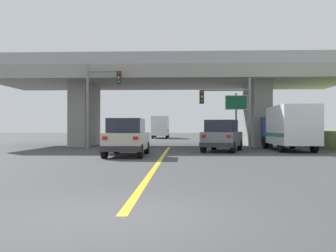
{
  "coord_description": "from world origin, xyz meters",
  "views": [
    {
      "loc": [
        1.05,
        -6.4,
        1.53
      ],
      "look_at": [
        0.07,
        18.89,
        1.65
      ],
      "focal_mm": 40.04,
      "sensor_mm": 36.0,
      "label": 1
    }
  ],
  "objects_px": {
    "box_truck": "(289,127)",
    "highway_sign": "(236,108)",
    "suv_lead": "(127,137)",
    "traffic_signal_nearside": "(231,105)",
    "suv_crossing": "(222,136)",
    "semi_truck_distant": "(161,127)",
    "traffic_signal_farside": "(98,95)"
  },
  "relations": [
    {
      "from": "box_truck",
      "to": "highway_sign",
      "type": "relative_size",
      "value": 1.62
    },
    {
      "from": "suv_lead",
      "to": "traffic_signal_nearside",
      "type": "xyz_separation_m",
      "value": [
        6.45,
        6.56,
        2.14
      ]
    },
    {
      "from": "suv_crossing",
      "to": "box_truck",
      "type": "relative_size",
      "value": 0.69
    },
    {
      "from": "traffic_signal_nearside",
      "to": "semi_truck_distant",
      "type": "height_order",
      "value": "traffic_signal_nearside"
    },
    {
      "from": "suv_crossing",
      "to": "highway_sign",
      "type": "height_order",
      "value": "highway_sign"
    },
    {
      "from": "semi_truck_distant",
      "to": "highway_sign",
      "type": "bearing_deg",
      "value": -74.12
    },
    {
      "from": "traffic_signal_nearside",
      "to": "semi_truck_distant",
      "type": "relative_size",
      "value": 0.68
    },
    {
      "from": "suv_crossing",
      "to": "traffic_signal_nearside",
      "type": "distance_m",
      "value": 3.41
    },
    {
      "from": "traffic_signal_nearside",
      "to": "traffic_signal_farside",
      "type": "xyz_separation_m",
      "value": [
        -9.54,
        0.08,
        0.76
      ]
    },
    {
      "from": "box_truck",
      "to": "suv_crossing",
      "type": "bearing_deg",
      "value": -165.74
    },
    {
      "from": "box_truck",
      "to": "traffic_signal_nearside",
      "type": "distance_m",
      "value": 4.22
    },
    {
      "from": "box_truck",
      "to": "traffic_signal_farside",
      "type": "height_order",
      "value": "traffic_signal_farside"
    },
    {
      "from": "highway_sign",
      "to": "traffic_signal_nearside",
      "type": "bearing_deg",
      "value": -106.2
    },
    {
      "from": "suv_crossing",
      "to": "highway_sign",
      "type": "xyz_separation_m",
      "value": [
        1.6,
        4.91,
        2.08
      ]
    },
    {
      "from": "traffic_signal_farside",
      "to": "semi_truck_distant",
      "type": "xyz_separation_m",
      "value": [
        2.85,
        28.29,
        -2.25
      ]
    },
    {
      "from": "suv_lead",
      "to": "box_truck",
      "type": "bearing_deg",
      "value": 27.28
    },
    {
      "from": "semi_truck_distant",
      "to": "suv_crossing",
      "type": "bearing_deg",
      "value": -79.39
    },
    {
      "from": "highway_sign",
      "to": "suv_lead",
      "type": "bearing_deg",
      "value": -128.58
    },
    {
      "from": "suv_lead",
      "to": "highway_sign",
      "type": "height_order",
      "value": "highway_sign"
    },
    {
      "from": "box_truck",
      "to": "traffic_signal_nearside",
      "type": "bearing_deg",
      "value": 159.96
    },
    {
      "from": "traffic_signal_nearside",
      "to": "semi_truck_distant",
      "type": "bearing_deg",
      "value": 103.26
    },
    {
      "from": "suv_crossing",
      "to": "traffic_signal_farside",
      "type": "xyz_separation_m",
      "value": [
        -8.64,
        2.58,
        2.9
      ]
    },
    {
      "from": "suv_crossing",
      "to": "box_truck",
      "type": "bearing_deg",
      "value": 30.43
    },
    {
      "from": "suv_lead",
      "to": "box_truck",
      "type": "xyz_separation_m",
      "value": [
        10.12,
        5.22,
        0.55
      ]
    },
    {
      "from": "box_truck",
      "to": "traffic_signal_nearside",
      "type": "xyz_separation_m",
      "value": [
        -3.67,
        1.34,
        1.59
      ]
    },
    {
      "from": "suv_lead",
      "to": "semi_truck_distant",
      "type": "relative_size",
      "value": 0.62
    },
    {
      "from": "traffic_signal_farside",
      "to": "highway_sign",
      "type": "xyz_separation_m",
      "value": [
        10.24,
        2.32,
        -0.82
      ]
    },
    {
      "from": "suv_lead",
      "to": "traffic_signal_farside",
      "type": "bearing_deg",
      "value": 114.94
    },
    {
      "from": "box_truck",
      "to": "traffic_signal_nearside",
      "type": "relative_size",
      "value": 1.35
    },
    {
      "from": "traffic_signal_nearside",
      "to": "box_truck",
      "type": "bearing_deg",
      "value": -20.04
    },
    {
      "from": "suv_lead",
      "to": "highway_sign",
      "type": "distance_m",
      "value": 11.65
    },
    {
      "from": "box_truck",
      "to": "traffic_signal_farside",
      "type": "bearing_deg",
      "value": 173.87
    }
  ]
}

